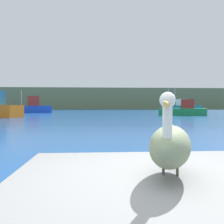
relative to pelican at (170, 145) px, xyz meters
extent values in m
cube|color=#6B7A51|center=(-0.39, 79.63, 2.80)|extent=(140.00, 14.20, 7.40)
cube|color=gray|center=(0.01, 0.01, -0.63)|extent=(3.47, 2.55, 0.56)
ellipsoid|color=gray|center=(0.01, 0.01, -0.01)|extent=(0.76, 1.05, 0.44)
cylinder|color=white|center=(-0.12, -0.30, 0.24)|extent=(0.09, 0.09, 0.37)
sphere|color=white|center=(-0.12, -0.30, 0.47)|extent=(0.15, 0.15, 0.15)
cone|color=gold|center=(-0.21, -0.51, 0.44)|extent=(0.18, 0.31, 0.09)
cylinder|color=#4C4742|center=(0.09, 0.03, -0.29)|extent=(0.03, 0.03, 0.11)
cylinder|color=#4C4742|center=(-0.04, 0.09, -0.29)|extent=(0.03, 0.03, 0.11)
cube|color=blue|center=(-12.66, 38.35, -0.26)|extent=(6.53, 4.05, 1.28)
cube|color=maroon|center=(-12.60, 38.38, 1.25)|extent=(2.26, 1.93, 1.74)
cylinder|color=#B2B2B2|center=(-14.42, 37.60, 1.74)|extent=(0.12, 0.12, 2.73)
cylinder|color=#3F382D|center=(-15.48, 37.15, 0.73)|extent=(0.10, 0.10, 0.70)
cube|color=teal|center=(16.38, 41.38, -0.24)|extent=(7.25, 3.77, 1.33)
cube|color=silver|center=(16.20, 41.34, 1.07)|extent=(2.37, 2.35, 1.30)
cylinder|color=#B2B2B2|center=(14.36, 40.91, 2.22)|extent=(0.12, 0.12, 3.60)
cube|color=#1E8C4C|center=(10.51, 26.91, -0.43)|extent=(6.26, 4.00, 0.95)
cube|color=maroon|center=(11.13, 26.64, 0.65)|extent=(2.02, 1.84, 1.22)
cylinder|color=#B2B2B2|center=(8.84, 27.65, 1.36)|extent=(0.12, 0.12, 2.63)
camera|label=1|loc=(-0.76, -2.30, 0.42)|focal=35.46mm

